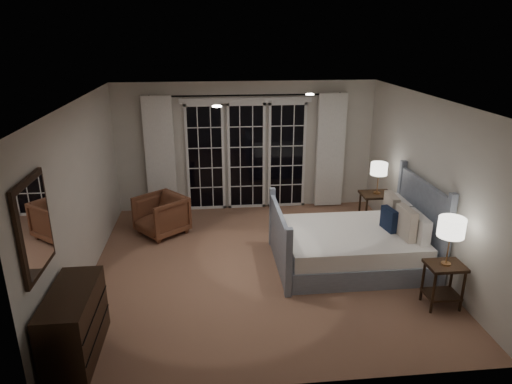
{
  "coord_description": "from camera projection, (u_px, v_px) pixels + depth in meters",
  "views": [
    {
      "loc": [
        -0.71,
        -6.14,
        3.38
      ],
      "look_at": [
        -0.03,
        0.4,
        1.05
      ],
      "focal_mm": 32.0,
      "sensor_mm": 36.0,
      "label": 1
    }
  ],
  "objects": [
    {
      "name": "nightstand_right",
      "position": [
        376.0,
        206.0,
        8.04
      ],
      "size": [
        0.54,
        0.43,
        0.7
      ],
      "color": "black",
      "rests_on": "floor"
    },
    {
      "name": "ceiling",
      "position": [
        261.0,
        100.0,
        6.12
      ],
      "size": [
        5.0,
        5.0,
        0.0
      ],
      "primitive_type": "plane",
      "rotation": [
        3.14,
        0.0,
        0.0
      ],
      "color": "white",
      "rests_on": "wall_back"
    },
    {
      "name": "lamp_right",
      "position": [
        379.0,
        169.0,
        7.81
      ],
      "size": [
        0.29,
        0.29,
        0.55
      ],
      "color": "#B37D47",
      "rests_on": "nightstand_right"
    },
    {
      "name": "bed",
      "position": [
        354.0,
        244.0,
        6.91
      ],
      "size": [
        2.22,
        1.59,
        1.29
      ],
      "color": "#8590A1",
      "rests_on": "floor"
    },
    {
      "name": "mirror",
      "position": [
        34.0,
        227.0,
        4.51
      ],
      "size": [
        0.05,
        0.85,
        1.0
      ],
      "color": "black",
      "rests_on": "wall_left"
    },
    {
      "name": "curtain_left",
      "position": [
        160.0,
        155.0,
        8.65
      ],
      "size": [
        0.55,
        0.1,
        2.25
      ],
      "primitive_type": "cube",
      "color": "white",
      "rests_on": "curtain_rod"
    },
    {
      "name": "wall_right",
      "position": [
        427.0,
        182.0,
        6.79
      ],
      "size": [
        0.02,
        5.0,
        2.5
      ],
      "primitive_type": "cube",
      "color": "beige",
      "rests_on": "floor"
    },
    {
      "name": "armchair",
      "position": [
        161.0,
        215.0,
        7.95
      ],
      "size": [
        1.06,
        1.05,
        0.69
      ],
      "primitive_type": "imported",
      "rotation": [
        0.0,
        0.0,
        -0.88
      ],
      "color": "brown",
      "rests_on": "floor"
    },
    {
      "name": "french_doors",
      "position": [
        246.0,
        155.0,
        8.9
      ],
      "size": [
        2.5,
        0.04,
        2.2
      ],
      "color": "black",
      "rests_on": "wall_back"
    },
    {
      "name": "floor",
      "position": [
        260.0,
        265.0,
        6.96
      ],
      "size": [
        5.0,
        5.0,
        0.0
      ],
      "primitive_type": "plane",
      "color": "#875E49",
      "rests_on": "ground"
    },
    {
      "name": "downlight_a",
      "position": [
        310.0,
        94.0,
        6.77
      ],
      "size": [
        0.12,
        0.12,
        0.01
      ],
      "primitive_type": "cylinder",
      "color": "white",
      "rests_on": "ceiling"
    },
    {
      "name": "dresser",
      "position": [
        74.0,
        324.0,
        4.92
      ],
      "size": [
        0.47,
        1.11,
        0.79
      ],
      "color": "black",
      "rests_on": "floor"
    },
    {
      "name": "nightstand_left",
      "position": [
        443.0,
        279.0,
        5.82
      ],
      "size": [
        0.46,
        0.37,
        0.6
      ],
      "color": "black",
      "rests_on": "floor"
    },
    {
      "name": "wall_front",
      "position": [
        291.0,
        276.0,
        4.2
      ],
      "size": [
        5.0,
        0.02,
        2.5
      ],
      "primitive_type": "cube",
      "color": "beige",
      "rests_on": "floor"
    },
    {
      "name": "wall_left",
      "position": [
        81.0,
        194.0,
        6.3
      ],
      "size": [
        0.02,
        5.0,
        2.5
      ],
      "primitive_type": "cube",
      "color": "beige",
      "rests_on": "floor"
    },
    {
      "name": "curtain_right",
      "position": [
        330.0,
        151.0,
        8.97
      ],
      "size": [
        0.55,
        0.1,
        2.25
      ],
      "primitive_type": "cube",
      "color": "white",
      "rests_on": "curtain_rod"
    },
    {
      "name": "downlight_b",
      "position": [
        217.0,
        106.0,
        5.69
      ],
      "size": [
        0.12,
        0.12,
        0.01
      ],
      "primitive_type": "cylinder",
      "color": "white",
      "rests_on": "ceiling"
    },
    {
      "name": "curtain_rod",
      "position": [
        246.0,
        95.0,
        8.46
      ],
      "size": [
        3.5,
        0.03,
        0.03
      ],
      "primitive_type": "cylinder",
      "rotation": [
        0.0,
        1.57,
        0.0
      ],
      "color": "black",
      "rests_on": "wall_back"
    },
    {
      "name": "lamp_left",
      "position": [
        451.0,
        228.0,
        5.58
      ],
      "size": [
        0.33,
        0.33,
        0.63
      ],
      "color": "#B37D47",
      "rests_on": "nightstand_left"
    },
    {
      "name": "wall_back",
      "position": [
        246.0,
        147.0,
        8.89
      ],
      "size": [
        5.0,
        0.02,
        2.5
      ],
      "primitive_type": "cube",
      "color": "beige",
      "rests_on": "floor"
    }
  ]
}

